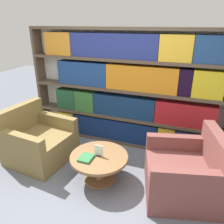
{
  "coord_description": "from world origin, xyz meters",
  "views": [
    {
      "loc": [
        1.11,
        -1.99,
        2.1
      ],
      "look_at": [
        0.04,
        0.81,
        0.85
      ],
      "focal_mm": 35.0,
      "sensor_mm": 36.0,
      "label": 1
    }
  ],
  "objects": [
    {
      "name": "table_sign",
      "position": [
        0.04,
        0.31,
        0.46
      ],
      "size": [
        0.12,
        0.06,
        0.16
      ],
      "color": "black",
      "rests_on": "coffee_table"
    },
    {
      "name": "armchair_left",
      "position": [
        -1.1,
        0.45,
        0.3
      ],
      "size": [
        0.96,
        0.96,
        0.87
      ],
      "rotation": [
        0.0,
        0.0,
        1.48
      ],
      "color": "olive",
      "rests_on": "ground_plane"
    },
    {
      "name": "coffee_table",
      "position": [
        0.04,
        0.31,
        0.28
      ],
      "size": [
        0.8,
        0.8,
        0.4
      ],
      "color": "brown",
      "rests_on": "ground_plane"
    },
    {
      "name": "armchair_right",
      "position": [
        1.17,
        0.45,
        0.3
      ],
      "size": [
        1.08,
        1.08,
        0.87
      ],
      "rotation": [
        0.0,
        0.0,
        -1.31
      ],
      "color": "brown",
      "rests_on": "ground_plane"
    },
    {
      "name": "ground_plane",
      "position": [
        0.0,
        0.0,
        0.0
      ],
      "size": [
        14.0,
        14.0,
        0.0
      ],
      "primitive_type": "plane",
      "color": "slate"
    },
    {
      "name": "bookshelf",
      "position": [
        0.06,
        1.48,
        1.0
      ],
      "size": [
        3.42,
        0.3,
        2.02
      ],
      "color": "silver",
      "rests_on": "ground_plane"
    },
    {
      "name": "stray_book",
      "position": [
        -0.09,
        0.18,
        0.41
      ],
      "size": [
        0.17,
        0.21,
        0.03
      ],
      "color": "#2D703D",
      "rests_on": "coffee_table"
    }
  ]
}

